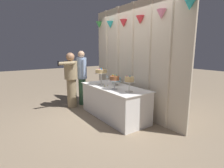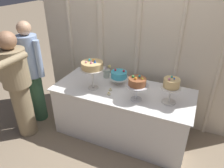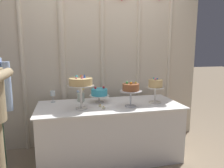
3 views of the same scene
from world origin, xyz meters
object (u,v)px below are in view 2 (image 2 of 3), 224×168
(cake_display_leftmost, at_px, (92,67))
(tealight_far_left, at_px, (110,90))
(flower_vase, at_px, (107,73))
(guest_man_dark_suit, at_px, (32,70))
(guest_girl_blue_dress, at_px, (17,83))
(tealight_near_left, at_px, (109,94))
(cake_display_midright, at_px, (137,83))
(wine_glass, at_px, (85,65))
(cake_display_rightmost, at_px, (171,85))
(cake_table, at_px, (122,112))
(cake_display_midleft, at_px, (119,75))

(cake_display_leftmost, height_order, tealight_far_left, cake_display_leftmost)
(flower_vase, bearing_deg, guest_man_dark_suit, -156.11)
(guest_girl_blue_dress, bearing_deg, tealight_near_left, 16.94)
(guest_girl_blue_dress, bearing_deg, tealight_far_left, 21.74)
(cake_display_midright, height_order, tealight_near_left, cake_display_midright)
(tealight_far_left, xyz_separation_m, guest_girl_blue_dress, (-1.14, -0.45, 0.07))
(cake_display_leftmost, distance_m, cake_display_midright, 0.62)
(cake_display_leftmost, distance_m, wine_glass, 0.57)
(cake_display_rightmost, xyz_separation_m, guest_girl_blue_dress, (-1.89, -0.48, -0.15))
(cake_table, bearing_deg, cake_display_rightmost, -5.28)
(cake_display_midright, xyz_separation_m, tealight_near_left, (-0.35, -0.03, -0.22))
(cake_display_rightmost, xyz_separation_m, tealight_far_left, (-0.75, -0.03, -0.23))
(wine_glass, bearing_deg, tealight_near_left, -37.63)
(cake_display_midleft, bearing_deg, cake_display_leftmost, -135.92)
(cake_display_midleft, relative_size, wine_glass, 1.69)
(guest_man_dark_suit, bearing_deg, cake_table, 7.92)
(cake_table, bearing_deg, flower_vase, 144.16)
(wine_glass, bearing_deg, cake_display_leftmost, -49.02)
(cake_table, height_order, cake_display_midright, cake_display_midright)
(cake_display_rightmost, bearing_deg, guest_man_dark_suit, -176.19)
(flower_vase, distance_m, tealight_near_left, 0.50)
(cake_display_midleft, distance_m, guest_man_dark_suit, 1.27)
(cake_display_midleft, bearing_deg, cake_table, -50.89)
(tealight_near_left, bearing_deg, cake_display_midleft, 89.22)
(cake_table, distance_m, tealight_far_left, 0.41)
(cake_display_midright, distance_m, flower_vase, 0.73)
(cake_display_rightmost, relative_size, wine_glass, 2.18)
(wine_glass, bearing_deg, cake_table, -21.28)
(wine_glass, height_order, guest_girl_blue_dress, guest_girl_blue_dress)
(cake_display_midleft, relative_size, cake_display_midright, 0.83)
(tealight_far_left, height_order, tealight_near_left, tealight_near_left)
(cake_display_leftmost, height_order, wine_glass, cake_display_leftmost)
(cake_display_rightmost, distance_m, wine_glass, 1.38)
(flower_vase, bearing_deg, cake_display_leftmost, -93.87)
(cake_display_rightmost, relative_size, guest_girl_blue_dress, 0.23)
(flower_vase, xyz_separation_m, tealight_far_left, (0.21, -0.34, -0.06))
(tealight_near_left, relative_size, guest_man_dark_suit, 0.03)
(wine_glass, bearing_deg, cake_display_rightmost, -14.21)
(cake_display_midleft, distance_m, tealight_far_left, 0.25)
(cake_display_midleft, distance_m, cake_display_midright, 0.46)
(cake_display_rightmost, xyz_separation_m, guest_man_dark_suit, (-1.95, -0.13, -0.11))
(tealight_near_left, bearing_deg, cake_display_rightmost, 10.12)
(wine_glass, xyz_separation_m, tealight_far_left, (0.58, -0.37, -0.11))
(tealight_far_left, bearing_deg, cake_display_rightmost, 2.25)
(guest_man_dark_suit, relative_size, guest_girl_blue_dress, 1.03)
(guest_man_dark_suit, xyz_separation_m, guest_girl_blue_dress, (0.06, -0.35, -0.04))
(guest_girl_blue_dress, bearing_deg, cake_display_rightmost, 14.36)
(cake_display_midleft, height_order, wine_glass, cake_display_midleft)
(cake_display_midright, xyz_separation_m, wine_glass, (-0.96, 0.43, -0.11))
(wine_glass, bearing_deg, cake_display_midleft, -13.32)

